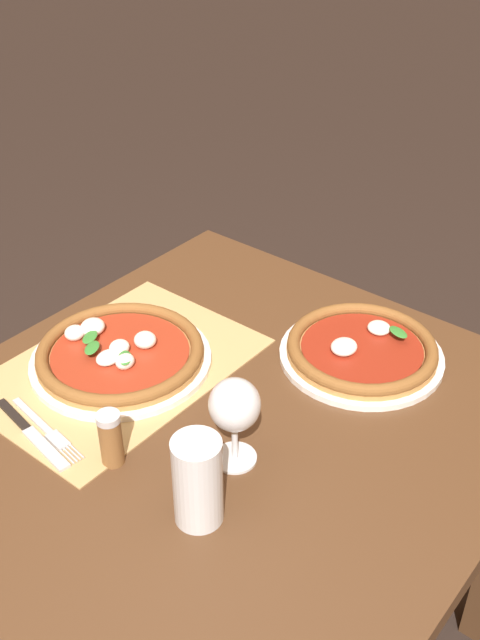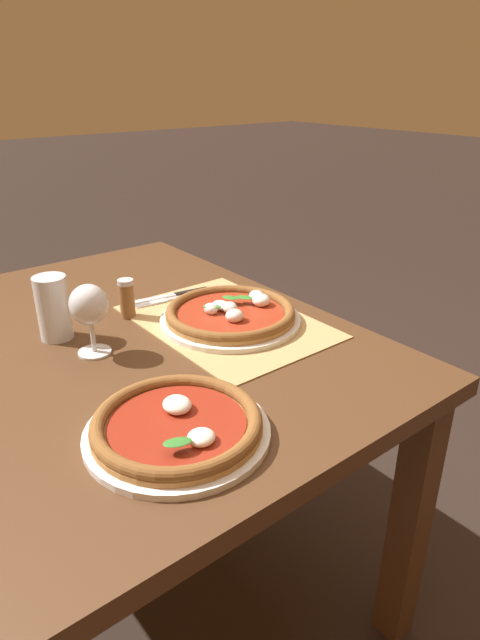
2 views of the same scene
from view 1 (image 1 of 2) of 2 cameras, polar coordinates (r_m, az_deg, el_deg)
dining_table at (r=1.30m, az=-4.41°, el=-13.22°), size 1.21×0.93×0.74m
paper_placemat at (r=1.40m, az=-9.15°, el=-3.56°), size 0.49×0.35×0.00m
pizza_near at (r=1.39m, az=-9.14°, el=-2.55°), size 0.33×0.33×0.05m
pizza_far at (r=1.41m, az=9.25°, el=-2.26°), size 0.31×0.31×0.05m
wine_glass at (r=1.13m, az=-0.41°, el=-6.74°), size 0.08×0.08×0.16m
pint_glass at (r=1.07m, az=-3.24°, el=-12.25°), size 0.07×0.07×0.15m
fork at (r=1.29m, az=-14.54°, el=-8.05°), size 0.04×0.20×0.00m
knife at (r=1.28m, az=-15.62°, el=-8.32°), size 0.05×0.21×0.01m
pepper_shaker at (r=1.18m, az=-9.83°, el=-8.88°), size 0.04×0.04×0.10m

